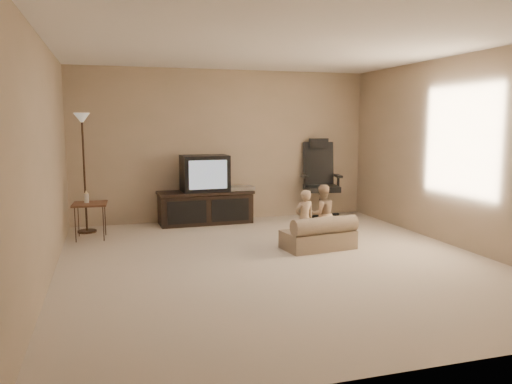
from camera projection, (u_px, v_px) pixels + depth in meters
floor at (277, 261)px, 5.92m from camera, size 5.50×5.50×0.00m
room_shell at (278, 133)px, 5.71m from camera, size 5.50×5.50×5.50m
tv_stand at (206, 195)px, 8.11m from camera, size 1.57×0.61×1.11m
office_chair at (320, 189)px, 8.62m from camera, size 0.73×0.76×1.36m
side_table at (90, 204)px, 7.00m from camera, size 0.49×0.49×0.69m
floor_lamp at (83, 146)px, 7.31m from camera, size 0.28×0.28×1.77m
child_sofa at (320, 236)px, 6.46m from camera, size 0.96×0.62×0.44m
toddler_left at (304, 219)px, 6.53m from camera, size 0.31×0.25×0.77m
toddler_right at (322, 214)px, 6.75m from camera, size 0.39×0.22×0.80m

